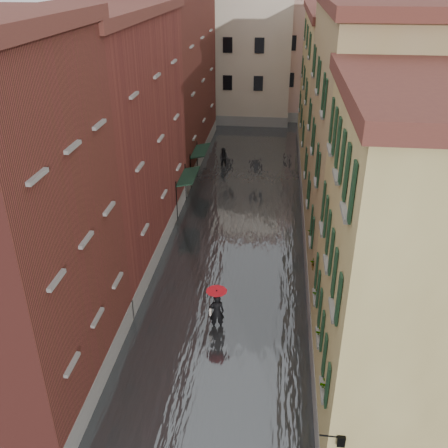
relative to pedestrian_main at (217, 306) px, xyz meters
The scene contains 15 objects.
ground 2.33m from the pedestrian_main, 86.35° to the right, with size 120.00×120.00×0.00m, color #555457.
floodwater 11.08m from the pedestrian_main, 89.34° to the left, with size 10.00×60.00×0.20m, color #3D4044.
building_left_mid 11.03m from the pedestrian_main, 134.40° to the left, with size 6.00×14.00×12.50m, color maroon.
building_left_far 23.78m from the pedestrian_main, 107.34° to the left, with size 6.00×16.00×14.00m, color maroon.
building_right_near 9.33m from the pedestrian_main, 29.18° to the right, with size 6.00×8.00×11.50m, color #A18F53.
building_right_mid 11.31m from the pedestrian_main, 44.57° to the left, with size 6.00×14.00×13.00m, color #9C865E.
building_right_far 23.58m from the pedestrian_main, 72.07° to the left, with size 6.00×16.00×11.50m, color #A18F53.
building_end_cream 36.52m from the pedestrian_main, 94.56° to the left, with size 12.00×9.00×13.00m, color beige.
building_end_pink 38.81m from the pedestrian_main, 80.85° to the left, with size 10.00×9.00×12.00m, color tan.
awning_near 12.32m from the pedestrian_main, 105.90° to the left, with size 1.09×3.17×2.80m.
awning_far 17.22m from the pedestrian_main, 101.28° to the left, with size 1.09×3.09×2.80m.
wall_lantern 9.31m from the pedestrian_main, 60.82° to the right, with size 0.71×0.22×0.35m.
window_planters 5.02m from the pedestrian_main, 18.51° to the right, with size 0.59×10.78×0.84m.
pedestrian_main is the anchor object (origin of this frame).
pedestrian_far 20.32m from the pedestrian_main, 95.56° to the left, with size 0.80×0.63×1.65m, color black.
Camera 1 is at (2.20, -15.76, 14.61)m, focal length 40.00 mm.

